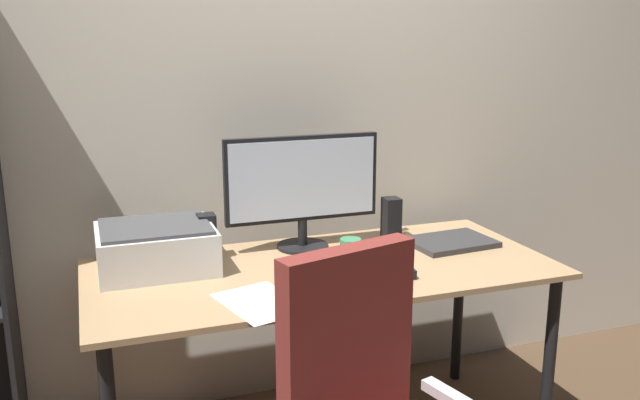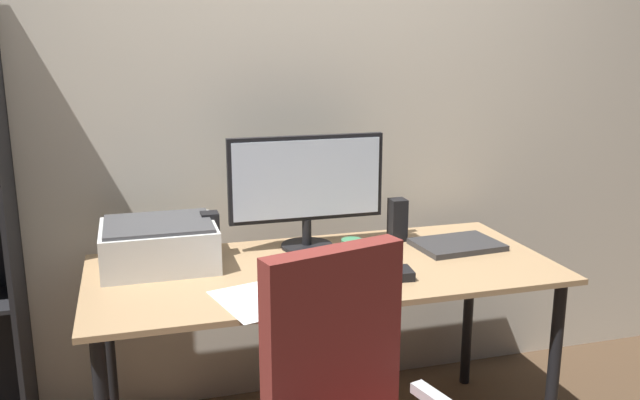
# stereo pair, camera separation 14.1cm
# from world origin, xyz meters

# --- Properties ---
(back_wall) EXTENTS (6.40, 0.10, 2.60)m
(back_wall) POSITION_xyz_m (0.00, 0.54, 1.30)
(back_wall) COLOR beige
(back_wall) RESTS_ON ground
(desk) EXTENTS (1.65, 0.75, 0.74)m
(desk) POSITION_xyz_m (0.00, 0.00, 0.66)
(desk) COLOR tan
(desk) RESTS_ON ground
(monitor) EXTENTS (0.60, 0.20, 0.44)m
(monitor) POSITION_xyz_m (0.00, 0.23, 0.99)
(monitor) COLOR black
(monitor) RESTS_ON desk
(keyboard) EXTENTS (0.29, 0.11, 0.02)m
(keyboard) POSITION_xyz_m (-0.00, -0.19, 0.75)
(keyboard) COLOR black
(keyboard) RESTS_ON desk
(mouse) EXTENTS (0.07, 0.10, 0.03)m
(mouse) POSITION_xyz_m (0.23, -0.18, 0.76)
(mouse) COLOR black
(mouse) RESTS_ON desk
(coffee_mug) EXTENTS (0.09, 0.08, 0.09)m
(coffee_mug) POSITION_xyz_m (0.11, 0.01, 0.78)
(coffee_mug) COLOR #387F51
(coffee_mug) RESTS_ON desk
(laptop) EXTENTS (0.34, 0.26, 0.02)m
(laptop) POSITION_xyz_m (0.56, 0.07, 0.75)
(laptop) COLOR #2D2D30
(laptop) RESTS_ON desk
(speaker_left) EXTENTS (0.06, 0.07, 0.17)m
(speaker_left) POSITION_xyz_m (-0.37, 0.22, 0.82)
(speaker_left) COLOR black
(speaker_left) RESTS_ON desk
(speaker_right) EXTENTS (0.06, 0.07, 0.17)m
(speaker_right) POSITION_xyz_m (0.37, 0.22, 0.82)
(speaker_right) COLOR black
(speaker_right) RESTS_ON desk
(printer) EXTENTS (0.40, 0.34, 0.16)m
(printer) POSITION_xyz_m (-0.56, 0.17, 0.82)
(printer) COLOR silver
(printer) RESTS_ON desk
(paper_sheet) EXTENTS (0.28, 0.34, 0.00)m
(paper_sheet) POSITION_xyz_m (-0.30, -0.25, 0.74)
(paper_sheet) COLOR white
(paper_sheet) RESTS_ON desk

